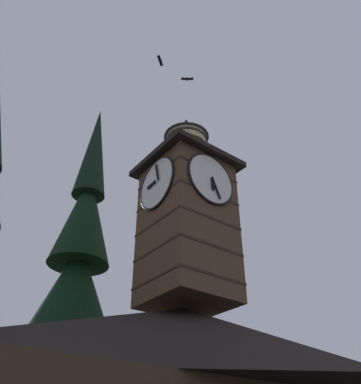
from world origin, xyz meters
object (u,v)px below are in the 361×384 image
pine_tree_behind (71,310)px  flying_bird_high (187,79)px  clock_tower (187,213)px  moon (92,345)px  flying_bird_low (160,61)px

pine_tree_behind → flying_bird_high: bearing=125.8°
flying_bird_high → clock_tower: bearing=47.0°
clock_tower → pine_tree_behind: (2.33, -5.06, -3.22)m
flying_bird_high → moon: bearing=-110.1°
moon → flying_bird_high: (13.11, 35.78, 6.08)m
flying_bird_low → pine_tree_behind: bearing=-86.8°
moon → flying_bird_high: flying_bird_high is taller
clock_tower → flying_bird_high: (-0.74, -0.80, 9.36)m
pine_tree_behind → moon: bearing=-117.2°
clock_tower → pine_tree_behind: size_ratio=0.48×
flying_bird_low → flying_bird_high: bearing=-153.4°
flying_bird_high → flying_bird_low: flying_bird_high is taller
clock_tower → pine_tree_behind: bearing=-65.2°
pine_tree_behind → moon: 36.02m
pine_tree_behind → moon: (-16.18, -31.51, 6.50)m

